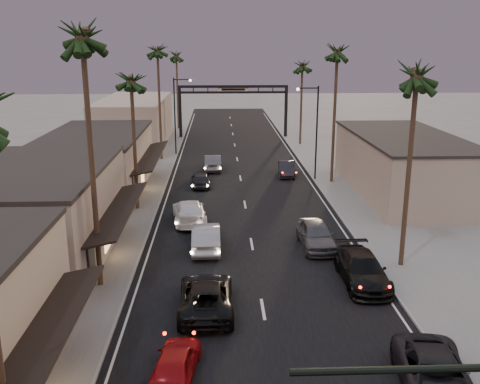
{
  "coord_description": "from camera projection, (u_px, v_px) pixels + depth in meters",
  "views": [
    {
      "loc": [
        -2.12,
        -4.94,
        12.69
      ],
      "look_at": [
        -0.62,
        31.89,
        2.5
      ],
      "focal_mm": 40.0,
      "sensor_mm": 36.0,
      "label": 1
    }
  ],
  "objects": [
    {
      "name": "curbside_near",
      "position": [
        436.0,
        377.0,
        19.84
      ],
      "size": [
        3.28,
        5.83,
        1.54
      ],
      "primitive_type": "imported",
      "rotation": [
        0.0,
        0.0,
        -0.14
      ],
      "color": "black",
      "rests_on": "ground"
    },
    {
      "name": "storefront_far",
      "position": [
        96.0,
        163.0,
        47.49
      ],
      "size": [
        8.0,
        16.0,
        5.0
      ],
      "primitive_type": "cube",
      "color": "#C9B299",
      "rests_on": "ground"
    },
    {
      "name": "curbside_grey",
      "position": [
        316.0,
        235.0,
        34.46
      ],
      "size": [
        2.17,
        5.08,
        1.71
      ],
      "primitive_type": "imported",
      "rotation": [
        0.0,
        0.0,
        0.03
      ],
      "color": "#48484D",
      "rests_on": "ground"
    },
    {
      "name": "curbside_far",
      "position": [
        287.0,
        169.0,
        53.39
      ],
      "size": [
        1.81,
        4.46,
        1.44
      ],
      "primitive_type": "imported",
      "rotation": [
        0.0,
        0.0,
        -0.07
      ],
      "color": "black",
      "rests_on": "ground"
    },
    {
      "name": "road",
      "position": [
        241.0,
        181.0,
        51.55
      ],
      "size": [
        14.0,
        120.0,
        0.02
      ],
      "primitive_type": "cube",
      "color": "black",
      "rests_on": "ground"
    },
    {
      "name": "palm_lb",
      "position": [
        82.0,
        29.0,
        25.5
      ],
      "size": [
        3.2,
        3.2,
        15.2
      ],
      "color": "#38281C",
      "rests_on": "ground"
    },
    {
      "name": "streetlight_right",
      "position": [
        314.0,
        125.0,
        50.41
      ],
      "size": [
        2.13,
        0.3,
        9.0
      ],
      "color": "black",
      "rests_on": "ground"
    },
    {
      "name": "oncoming_dgrey",
      "position": [
        201.0,
        179.0,
        49.22
      ],
      "size": [
        1.89,
        4.16,
        1.39
      ],
      "primitive_type": "imported",
      "rotation": [
        0.0,
        0.0,
        3.2
      ],
      "color": "black",
      "rests_on": "ground"
    },
    {
      "name": "streetlight_left",
      "position": [
        177.0,
        110.0,
        62.38
      ],
      "size": [
        2.13,
        0.3,
        9.0
      ],
      "color": "black",
      "rests_on": "ground"
    },
    {
      "name": "storefront_dist",
      "position": [
        135.0,
        122.0,
        69.51
      ],
      "size": [
        8.0,
        20.0,
        6.0
      ],
      "primitive_type": "cube",
      "color": "gray",
      "rests_on": "ground"
    },
    {
      "name": "oncoming_grey_far",
      "position": [
        213.0,
        162.0,
        55.79
      ],
      "size": [
        1.81,
        4.88,
        1.59
      ],
      "primitive_type": "imported",
      "rotation": [
        0.0,
        0.0,
        3.17
      ],
      "color": "#48484D",
      "rests_on": "ground"
    },
    {
      "name": "building_right",
      "position": [
        403.0,
        165.0,
        46.63
      ],
      "size": [
        8.0,
        18.0,
        5.0
      ],
      "primitive_type": "cube",
      "color": "gray",
      "rests_on": "ground"
    },
    {
      "name": "oncoming_red",
      "position": [
        176.0,
        362.0,
        20.91
      ],
      "size": [
        2.08,
        4.16,
        1.36
      ],
      "primitive_type": "imported",
      "rotation": [
        0.0,
        0.0,
        3.02
      ],
      "color": "#960A0D",
      "rests_on": "ground"
    },
    {
      "name": "palm_far",
      "position": [
        176.0,
        53.0,
        79.96
      ],
      "size": [
        3.2,
        3.2,
        13.2
      ],
      "color": "#38281C",
      "rests_on": "ground"
    },
    {
      "name": "sidewalk_right",
      "position": [
        324.0,
        164.0,
        58.66
      ],
      "size": [
        5.0,
        92.0,
        0.12
      ],
      "primitive_type": "cube",
      "color": "slate",
      "rests_on": "ground"
    },
    {
      "name": "storefront_mid",
      "position": [
        38.0,
        216.0,
        32.01
      ],
      "size": [
        8.0,
        14.0,
        5.5
      ],
      "primitive_type": "cube",
      "color": "gray",
      "rests_on": "ground"
    },
    {
      "name": "oncoming_pickup",
      "position": [
        206.0,
        296.0,
        26.22
      ],
      "size": [
        2.66,
        5.67,
        1.57
      ],
      "primitive_type": "imported",
      "rotation": [
        0.0,
        0.0,
        3.15
      ],
      "color": "black",
      "rests_on": "ground"
    },
    {
      "name": "oncoming_white",
      "position": [
        189.0,
        211.0,
        39.38
      ],
      "size": [
        2.94,
        5.86,
        1.63
      ],
      "primitive_type": "imported",
      "rotation": [
        0.0,
        0.0,
        3.26
      ],
      "color": "silver",
      "rests_on": "ground"
    },
    {
      "name": "palm_rc",
      "position": [
        302.0,
        63.0,
        67.4
      ],
      "size": [
        3.2,
        3.2,
        12.2
      ],
      "color": "#38281C",
      "rests_on": "ground"
    },
    {
      "name": "ground",
      "position": [
        243.0,
        195.0,
        46.74
      ],
      "size": [
        200.0,
        200.0,
        0.0
      ],
      "primitive_type": "plane",
      "color": "slate",
      "rests_on": "ground"
    },
    {
      "name": "oncoming_silver",
      "position": [
        206.0,
        237.0,
        34.13
      ],
      "size": [
        1.86,
        5.08,
        1.66
      ],
      "primitive_type": "imported",
      "rotation": [
        0.0,
        0.0,
        3.16
      ],
      "color": "#939398",
      "rests_on": "ground"
    },
    {
      "name": "sidewalk_left",
      "position": [
        151.0,
        165.0,
        57.91
      ],
      "size": [
        5.0,
        92.0,
        0.12
      ],
      "primitive_type": "cube",
      "color": "slate",
      "rests_on": "ground"
    },
    {
      "name": "arch",
      "position": [
        233.0,
        98.0,
        74.15
      ],
      "size": [
        15.2,
        0.4,
        7.27
      ],
      "color": "black",
      "rests_on": "ground"
    },
    {
      "name": "curbside_black",
      "position": [
        362.0,
        269.0,
        29.23
      ],
      "size": [
        2.29,
        5.62,
        1.63
      ],
      "primitive_type": "imported",
      "rotation": [
        0.0,
        0.0,
        -0.0
      ],
      "color": "black",
      "rests_on": "ground"
    },
    {
      "name": "palm_lc",
      "position": [
        131.0,
        75.0,
        39.76
      ],
      "size": [
        3.2,
        3.2,
        12.2
      ],
      "color": "#38281C",
      "rests_on": "ground"
    },
    {
      "name": "palm_ra",
      "position": [
        418.0,
        69.0,
        28.62
      ],
      "size": [
        3.2,
        3.2,
        13.2
      ],
      "color": "#38281C",
      "rests_on": "ground"
    },
    {
      "name": "palm_ld",
      "position": [
        157.0,
        47.0,
        57.54
      ],
      "size": [
        3.2,
        3.2,
        14.2
      ],
      "color": "#38281C",
      "rests_on": "ground"
    },
    {
      "name": "palm_rb",
      "position": [
        338.0,
        48.0,
        47.62
      ],
      "size": [
        3.2,
        3.2,
        14.2
      ],
      "color": "#38281C",
      "rests_on": "ground"
    }
  ]
}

